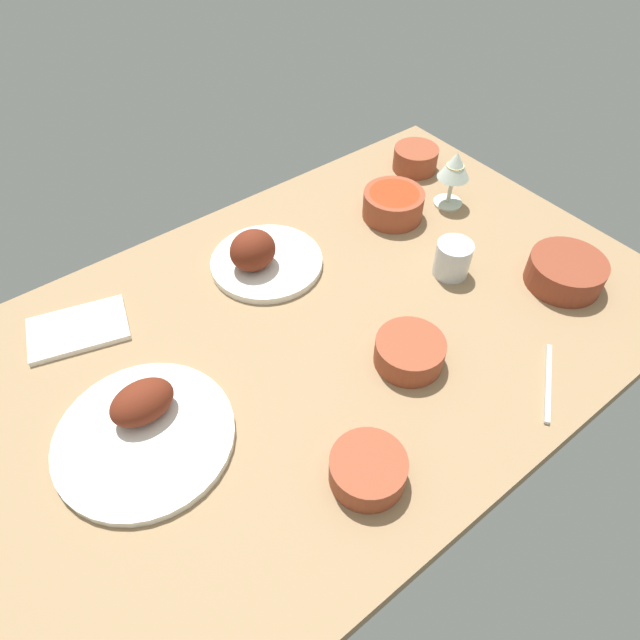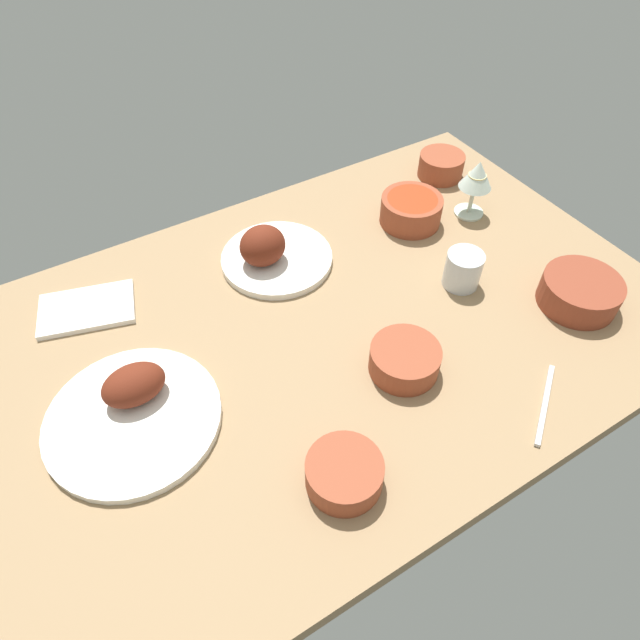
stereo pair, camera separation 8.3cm
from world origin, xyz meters
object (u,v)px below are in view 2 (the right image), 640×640
object	(u,v)px
plate_near_viewer	(133,409)
folded_napkin	(87,309)
bowl_sauce	(411,209)
fork_loose	(545,404)
plate_far_side	(271,253)
bowl_onions	(580,291)
bowl_potatoes	(405,359)
water_tumbler	(463,270)
wine_glass	(477,178)
bowl_cream	(344,473)
bowl_pasta	(441,165)

from	to	relation	value
plate_near_viewer	folded_napkin	xyz separation A→B (cm)	(0.34, -29.05, -1.31)
bowl_sauce	fork_loose	world-z (taller)	bowl_sauce
plate_far_side	bowl_onions	distance (cm)	64.14
plate_far_side	folded_napkin	distance (cm)	39.19
plate_far_side	bowl_sauce	world-z (taller)	plate_far_side
plate_far_side	fork_loose	xyz separation A→B (cm)	(-23.70, 57.46, -2.59)
bowl_potatoes	water_tumbler	bearing A→B (deg)	-153.26
bowl_onions	wine_glass	size ratio (longest dim) A/B	1.12
plate_far_side	bowl_cream	world-z (taller)	plate_far_side
bowl_sauce	water_tumbler	xyz separation A→B (cm)	(3.66, 22.35, 0.39)
bowl_pasta	fork_loose	world-z (taller)	bowl_pasta
plate_near_viewer	water_tumbler	xyz separation A→B (cm)	(-69.53, 3.59, 1.98)
bowl_sauce	wine_glass	distance (cm)	16.30
plate_near_viewer	folded_napkin	world-z (taller)	plate_near_viewer
bowl_potatoes	wine_glass	xyz separation A→B (cm)	(-41.80, -29.66, 7.04)
plate_near_viewer	bowl_pasta	xyz separation A→B (cm)	(-91.59, -30.13, 1.31)
bowl_onions	water_tumbler	world-z (taller)	water_tumbler
bowl_sauce	wine_glass	size ratio (longest dim) A/B	1.02
bowl_potatoes	bowl_cream	bearing A→B (deg)	31.35
bowl_cream	water_tumbler	distance (cm)	51.85
bowl_sauce	water_tumbler	distance (cm)	22.66
plate_near_viewer	folded_napkin	size ratio (longest dim) A/B	1.61
plate_near_viewer	bowl_sauce	xyz separation A→B (cm)	(-73.19, -18.76, 1.59)
plate_far_side	bowl_pasta	world-z (taller)	plate_far_side
bowl_sauce	bowl_onions	bearing A→B (deg)	108.23
folded_napkin	plate_near_viewer	bearing A→B (deg)	90.67
plate_near_viewer	bowl_cream	bearing A→B (deg)	130.12
plate_near_viewer	water_tumbler	size ratio (longest dim) A/B	3.84
bowl_sauce	plate_near_viewer	bearing A→B (deg)	14.38
bowl_sauce	folded_napkin	world-z (taller)	bowl_sauce
wine_glass	bowl_onions	bearing A→B (deg)	87.71
plate_far_side	plate_near_viewer	bearing A→B (deg)	30.54
bowl_onions	water_tumbler	size ratio (longest dim) A/B	2.02
plate_far_side	folded_napkin	world-z (taller)	plate_far_side
bowl_pasta	bowl_onions	xyz separation A→B (cm)	(5.56, 50.34, 0.07)
water_tumbler	plate_near_viewer	bearing A→B (deg)	-2.96
bowl_potatoes	bowl_pasta	bearing A→B (deg)	-135.14
bowl_cream	bowl_onions	size ratio (longest dim) A/B	0.78
bowl_onions	folded_napkin	world-z (taller)	bowl_onions
bowl_cream	wine_glass	size ratio (longest dim) A/B	0.87
bowl_pasta	fork_loose	size ratio (longest dim) A/B	0.65
folded_napkin	fork_loose	xyz separation A→B (cm)	(-62.27, 63.97, -0.20)
bowl_cream	plate_near_viewer	bearing A→B (deg)	-49.88
plate_near_viewer	water_tumbler	bearing A→B (deg)	177.04
bowl_potatoes	bowl_pasta	world-z (taller)	bowl_pasta
bowl_onions	folded_napkin	size ratio (longest dim) A/B	0.85
bowl_sauce	wine_glass	world-z (taller)	wine_glass
bowl_potatoes	bowl_pasta	distance (cm)	64.90
bowl_cream	bowl_sauce	bearing A→B (deg)	-135.92
bowl_potatoes	bowl_sauce	distance (cm)	44.12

